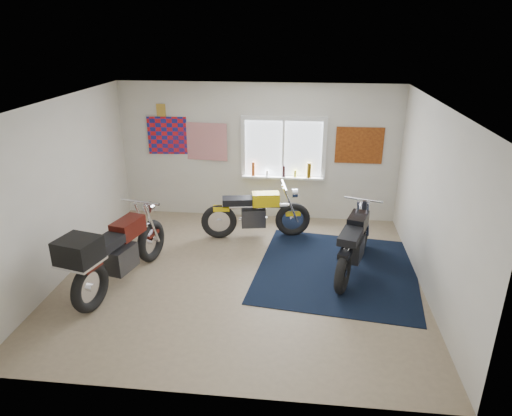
# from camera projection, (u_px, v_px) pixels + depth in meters

# --- Properties ---
(ground) EXTENTS (5.50, 5.50, 0.00)m
(ground) POSITION_uv_depth(u_px,v_px,m) (241.00, 276.00, 7.19)
(ground) COLOR #9E896B
(ground) RESTS_ON ground
(room_shell) EXTENTS (5.50, 5.50, 5.50)m
(room_shell) POSITION_uv_depth(u_px,v_px,m) (240.00, 178.00, 6.58)
(room_shell) COLOR white
(room_shell) RESTS_ON ground
(navy_rug) EXTENTS (2.80, 2.89, 0.01)m
(navy_rug) POSITION_uv_depth(u_px,v_px,m) (337.00, 270.00, 7.37)
(navy_rug) COLOR black
(navy_rug) RESTS_ON ground
(window_assembly) EXTENTS (1.66, 0.17, 1.26)m
(window_assembly) POSITION_uv_depth(u_px,v_px,m) (283.00, 153.00, 8.91)
(window_assembly) COLOR white
(window_assembly) RESTS_ON room_shell
(oil_bottles) EXTENTS (1.18, 0.09, 0.30)m
(oil_bottles) POSITION_uv_depth(u_px,v_px,m) (287.00, 171.00, 8.97)
(oil_bottles) COLOR #8F3B14
(oil_bottles) RESTS_ON window_assembly
(flag_display) EXTENTS (1.60, 0.10, 1.17)m
(flag_display) POSITION_uv_depth(u_px,v_px,m) (161.00, 110.00, 8.87)
(flag_display) COLOR red
(flag_display) RESTS_ON room_shell
(triumph_poster) EXTENTS (0.90, 0.03, 0.70)m
(triumph_poster) POSITION_uv_depth(u_px,v_px,m) (359.00, 145.00, 8.71)
(triumph_poster) COLOR #A54C14
(triumph_poster) RESTS_ON room_shell
(yellow_triumph) EXTENTS (2.01, 0.64, 1.02)m
(yellow_triumph) POSITION_uv_depth(u_px,v_px,m) (256.00, 214.00, 8.39)
(yellow_triumph) COLOR black
(yellow_triumph) RESTS_ON ground
(black_chrome_bike) EXTENTS (0.83, 2.01, 1.06)m
(black_chrome_bike) POSITION_uv_depth(u_px,v_px,m) (354.00, 244.00, 7.21)
(black_chrome_bike) COLOR black
(black_chrome_bike) RESTS_ON navy_rug
(maroon_tourer) EXTENTS (0.97, 2.25, 1.15)m
(maroon_tourer) POSITION_uv_depth(u_px,v_px,m) (114.00, 253.00, 6.66)
(maroon_tourer) COLOR black
(maroon_tourer) RESTS_ON ground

